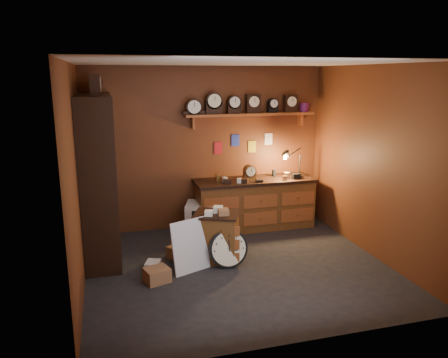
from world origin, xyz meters
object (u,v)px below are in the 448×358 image
workbench (255,201)px  shelving_unit (96,170)px  big_round_clock (228,248)px  low_cabinet (217,234)px

workbench → shelving_unit: bearing=-169.0°
workbench → big_round_clock: 1.67m
shelving_unit → big_round_clock: size_ratio=4.80×
low_cabinet → big_round_clock: 0.30m
shelving_unit → big_round_clock: shelving_unit is taller
workbench → big_round_clock: (-0.87, -1.41, -0.21)m
low_cabinet → big_round_clock: (0.09, -0.26, -0.12)m
shelving_unit → low_cabinet: shelving_unit is taller
shelving_unit → workbench: shelving_unit is taller
shelving_unit → big_round_clock: 2.15m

